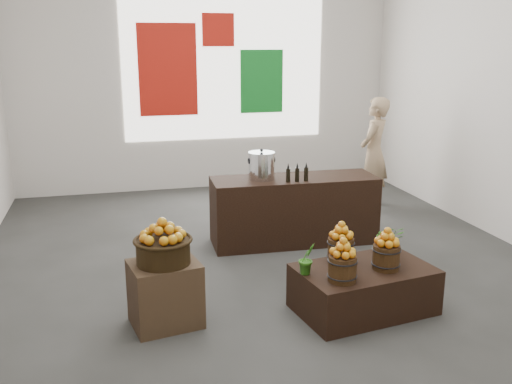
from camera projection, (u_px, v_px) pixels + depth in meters
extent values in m
plane|color=#373735|center=(264.00, 264.00, 6.16)|extent=(7.00, 7.00, 0.00)
cube|color=beige|center=(206.00, 63.00, 8.92)|extent=(6.00, 0.04, 4.00)
cube|color=white|center=(225.00, 63.00, 8.98)|extent=(3.20, 0.02, 2.40)
cube|color=#B1170D|center=(168.00, 70.00, 8.77)|extent=(0.90, 0.04, 1.40)
cube|color=#127623|center=(262.00, 81.00, 9.19)|extent=(0.70, 0.04, 1.00)
cube|color=#B1170D|center=(218.00, 30.00, 8.81)|extent=(0.50, 0.04, 0.50)
cube|color=#4F3A25|center=(165.00, 294.00, 4.79)|extent=(0.63, 0.55, 0.56)
cylinder|color=black|center=(163.00, 251.00, 4.69)|extent=(0.44, 0.44, 0.20)
cube|color=black|center=(364.00, 289.00, 5.06)|extent=(1.27, 0.89, 0.41)
cylinder|color=#3D2710|center=(342.00, 269.00, 4.71)|extent=(0.23, 0.23, 0.22)
cylinder|color=#3D2710|center=(386.00, 257.00, 4.96)|extent=(0.23, 0.23, 0.22)
cylinder|color=#3D2710|center=(341.00, 250.00, 5.13)|extent=(0.23, 0.23, 0.22)
imported|color=#296715|center=(389.00, 240.00, 5.26)|extent=(0.30, 0.27, 0.30)
imported|color=#296715|center=(307.00, 259.00, 4.85)|extent=(0.18, 0.17, 0.27)
cube|color=black|center=(294.00, 210.00, 6.75)|extent=(1.96, 0.69, 0.79)
cylinder|color=silver|center=(262.00, 167.00, 6.53)|extent=(0.30, 0.30, 0.30)
imported|color=tan|center=(374.00, 153.00, 8.12)|extent=(0.68, 0.67, 1.58)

